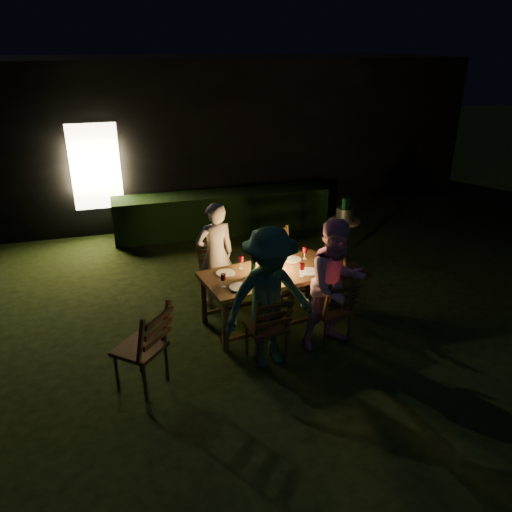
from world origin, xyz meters
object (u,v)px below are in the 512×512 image
object	(u,v)px
side_table	(344,225)
chair_far_right	(279,272)
chair_near_left	(267,338)
bottle_bucket_a	(343,212)
person_house_side	(215,255)
person_opp_right	(336,285)
person_opp_left	(269,299)
bottle_table	(254,266)
dining_table	(271,277)
bottle_bucket_b	(347,210)
chair_spare	(143,361)
lantern	(273,259)
chair_far_left	(218,285)
chair_end	(346,282)
ice_bucket	(345,214)
chair_near_right	(331,321)

from	to	relation	value
side_table	chair_far_right	bearing A→B (deg)	-150.15
chair_near_left	chair_far_right	distance (m)	1.84
bottle_bucket_a	person_house_side	bearing A→B (deg)	-159.05
person_opp_right	person_opp_left	bearing A→B (deg)	-180.00
side_table	person_opp_left	bearing A→B (deg)	-129.82
person_opp_left	bottle_table	world-z (taller)	person_opp_left
dining_table	bottle_bucket_b	xyz separation A→B (m)	(1.89, 1.72, 0.21)
chair_spare	bottle_bucket_b	xyz separation A→B (m)	(3.64, 2.66, 0.55)
chair_far_right	bottle_table	world-z (taller)	bottle_table
side_table	lantern	bearing A→B (deg)	-138.01
person_house_side	bottle_bucket_b	size ratio (longest dim) A/B	4.74
chair_far_left	person_opp_left	world-z (taller)	person_opp_left
chair_end	chair_spare	world-z (taller)	chair_end
chair_far_left	lantern	bearing A→B (deg)	125.76
chair_far_right	ice_bucket	xyz separation A→B (m)	(1.43, 0.82, 0.53)
chair_end	chair_spare	size ratio (longest dim) A/B	1.01
chair_spare	ice_bucket	xyz separation A→B (m)	(3.59, 2.62, 0.50)
dining_table	chair_spare	bearing A→B (deg)	-161.88
chair_spare	bottle_bucket_a	bearing A→B (deg)	-12.56
person_opp_left	bottle_bucket_b	bearing A→B (deg)	39.78
chair_end	person_house_side	distance (m)	1.92
chair_near_right	bottle_table	size ratio (longest dim) A/B	3.50
person_opp_left	bottle_bucket_a	world-z (taller)	person_opp_left
chair_far_left	person_house_side	size ratio (longest dim) A/B	0.65
chair_far_left	dining_table	bearing A→B (deg)	121.28
dining_table	person_opp_left	distance (m)	0.95
chair_spare	bottle_table	xyz separation A→B (m)	(1.50, 0.90, 0.56)
chair_spare	bottle_bucket_b	size ratio (longest dim) A/B	3.34
dining_table	ice_bucket	xyz separation A→B (m)	(1.84, 1.68, 0.16)
chair_far_right	side_table	world-z (taller)	chair_far_right
chair_far_right	bottle_bucket_b	xyz separation A→B (m)	(1.48, 0.86, 0.58)
person_house_side	person_opp_left	bearing A→B (deg)	90.00
chair_near_right	ice_bucket	world-z (taller)	chair_near_right
chair_near_right	chair_far_left	size ratio (longest dim) A/B	0.99
chair_near_left	chair_end	xyz separation A→B (m)	(1.52, 1.06, 0.03)
chair_near_right	side_table	distance (m)	2.69
chair_far_left	bottle_table	size ratio (longest dim) A/B	3.54
bottle_table	ice_bucket	size ratio (longest dim) A/B	0.93
chair_near_left	chair_far_left	xyz separation A→B (m)	(-0.27, 1.52, 0.00)
person_opp_right	bottle_table	xyz separation A→B (m)	(-0.83, 0.68, 0.05)
chair_near_left	chair_spare	world-z (taller)	chair_spare
chair_far_left	person_opp_right	size ratio (longest dim) A/B	0.60
chair_far_left	bottle_table	bearing A→B (deg)	105.54
lantern	chair_far_right	bearing A→B (deg)	65.29
chair_far_left	person_opp_right	distance (m)	1.90
ice_bucket	chair_near_left	bearing A→B (deg)	-130.49
person_opp_left	chair_far_left	bearing A→B (deg)	89.99
dining_table	lantern	size ratio (longest dim) A/B	5.45
chair_near_left	person_opp_left	size ratio (longest dim) A/B	0.58
bottle_table	dining_table	bearing A→B (deg)	10.19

